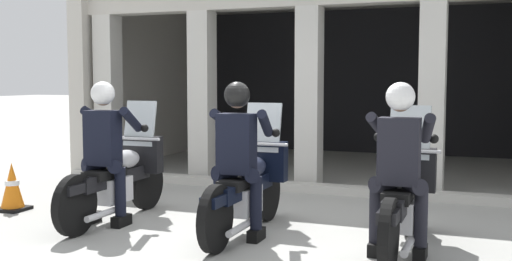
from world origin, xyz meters
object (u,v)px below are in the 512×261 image
object	(u,v)px
motorcycle_left	(120,176)
police_officer_right	(400,154)
traffic_cone_flank	(12,187)
police_officer_center	(238,147)
motorcycle_right	(403,197)
motorcycle_center	(249,185)
police_officer_left	(105,140)

from	to	relation	value
motorcycle_left	police_officer_right	world-z (taller)	police_officer_right
police_officer_right	traffic_cone_flank	xyz separation A→B (m)	(-4.70, 0.29, -0.65)
police_officer_center	police_officer_right	bearing A→B (deg)	-11.48
motorcycle_right	police_officer_right	bearing A→B (deg)	-95.74
motorcycle_center	police_officer_center	bearing A→B (deg)	-99.65
motorcycle_left	police_officer_left	xyz separation A→B (m)	(-0.00, -0.28, 0.44)
police_officer_left	police_officer_right	xyz separation A→B (m)	(3.19, -0.08, -0.00)
motorcycle_left	police_officer_left	bearing A→B (deg)	-95.91
motorcycle_left	police_officer_right	distance (m)	3.24
motorcycle_center	motorcycle_right	distance (m)	1.60
motorcycle_right	police_officer_left	bearing A→B (deg)	178.09
police_officer_left	traffic_cone_flank	size ratio (longest dim) A/B	2.69
motorcycle_center	police_officer_right	distance (m)	1.69
police_officer_left	traffic_cone_flank	bearing A→B (deg)	166.64
motorcycle_left	police_officer_center	xyz separation A→B (m)	(1.59, -0.31, 0.44)
motorcycle_left	police_officer_left	distance (m)	0.52
police_officer_center	motorcycle_right	size ratio (longest dim) A/B	0.78
motorcycle_left	traffic_cone_flank	world-z (taller)	motorcycle_left
motorcycle_right	police_officer_right	size ratio (longest dim) A/B	1.29
motorcycle_center	police_officer_left	bearing A→B (deg)	179.78
police_officer_left	motorcycle_center	world-z (taller)	police_officer_left
motorcycle_right	police_officer_right	distance (m)	0.52
police_officer_left	motorcycle_center	bearing A→B (deg)	3.52
motorcycle_center	police_officer_right	xyz separation A→B (m)	(1.59, -0.34, 0.44)
motorcycle_center	motorcycle_right	xyz separation A→B (m)	(1.60, -0.06, 0.00)
motorcycle_left	police_officer_left	world-z (taller)	police_officer_left
motorcycle_left	police_officer_center	distance (m)	1.68
police_officer_left	police_officer_center	xyz separation A→B (m)	(1.60, -0.03, 0.00)
motorcycle_center	police_officer_center	size ratio (longest dim) A/B	1.29
traffic_cone_flank	motorcycle_right	bearing A→B (deg)	-0.05
police_officer_center	police_officer_left	bearing A→B (deg)	169.69
police_officer_right	motorcycle_left	bearing A→B (deg)	167.95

